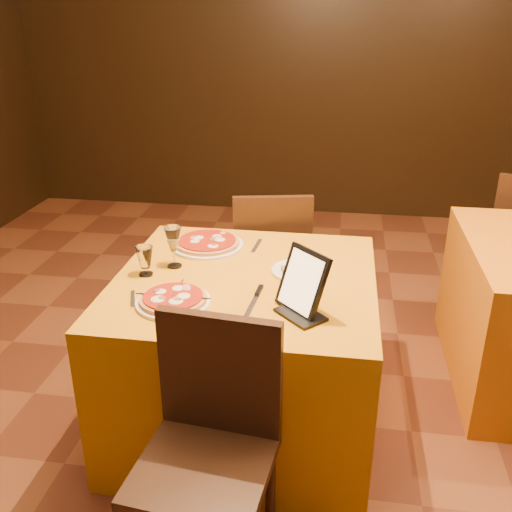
# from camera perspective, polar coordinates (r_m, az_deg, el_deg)

# --- Properties ---
(floor) EXTENTS (6.00, 7.00, 0.01)m
(floor) POSITION_cam_1_polar(r_m,az_deg,el_deg) (2.51, 7.06, -22.68)
(floor) COLOR #5E2D19
(floor) RESTS_ON ground
(wall_back) EXTENTS (6.00, 0.01, 2.80)m
(wall_back) POSITION_cam_1_polar(r_m,az_deg,el_deg) (5.26, 9.46, 18.87)
(wall_back) COLOR black
(wall_back) RESTS_ON floor
(main_table) EXTENTS (1.10, 1.10, 0.75)m
(main_table) POSITION_cam_1_polar(r_m,az_deg,el_deg) (2.61, -1.03, -9.55)
(main_table) COLOR orange
(main_table) RESTS_ON floor
(chair_main_near) EXTENTS (0.45, 0.45, 0.91)m
(chair_main_near) POSITION_cam_1_polar(r_m,az_deg,el_deg) (1.94, -5.33, -20.44)
(chair_main_near) COLOR black
(chair_main_near) RESTS_ON floor
(chair_main_far) EXTENTS (0.53, 0.53, 0.91)m
(chair_main_far) POSITION_cam_1_polar(r_m,az_deg,el_deg) (3.29, 1.38, -0.59)
(chair_main_far) COLOR black
(chair_main_far) RESTS_ON floor
(pizza_near) EXTENTS (0.29, 0.29, 0.03)m
(pizza_near) POSITION_cam_1_polar(r_m,az_deg,el_deg) (2.23, -8.28, -4.41)
(pizza_near) COLOR white
(pizza_near) RESTS_ON main_table
(pizza_far) EXTENTS (0.35, 0.35, 0.03)m
(pizza_far) POSITION_cam_1_polar(r_m,az_deg,el_deg) (2.74, -4.90, 1.23)
(pizza_far) COLOR white
(pizza_far) RESTS_ON main_table
(cutlet_dish) EXTENTS (0.24, 0.24, 0.03)m
(cutlet_dish) POSITION_cam_1_polar(r_m,az_deg,el_deg) (2.47, 4.31, -1.39)
(cutlet_dish) COLOR white
(cutlet_dish) RESTS_ON main_table
(wine_glass) EXTENTS (0.08, 0.08, 0.19)m
(wine_glass) POSITION_cam_1_polar(r_m,az_deg,el_deg) (2.51, -8.25, 0.92)
(wine_glass) COLOR tan
(wine_glass) RESTS_ON main_table
(water_glass) EXTENTS (0.07, 0.07, 0.13)m
(water_glass) POSITION_cam_1_polar(r_m,az_deg,el_deg) (2.47, -11.04, -0.49)
(water_glass) COLOR silver
(water_glass) RESTS_ON main_table
(tablet) EXTENTS (0.22, 0.22, 0.24)m
(tablet) POSITION_cam_1_polar(r_m,az_deg,el_deg) (2.13, 4.68, -2.54)
(tablet) COLOR black
(tablet) RESTS_ON main_table
(knife) EXTENTS (0.04, 0.25, 0.01)m
(knife) POSITION_cam_1_polar(r_m,az_deg,el_deg) (2.23, -0.19, -4.55)
(knife) COLOR silver
(knife) RESTS_ON main_table
(fork_near) EXTENTS (0.06, 0.13, 0.01)m
(fork_near) POSITION_cam_1_polar(r_m,az_deg,el_deg) (2.30, -12.23, -4.21)
(fork_near) COLOR #AEACB3
(fork_near) RESTS_ON main_table
(fork_far) EXTENTS (0.03, 0.17, 0.01)m
(fork_far) POSITION_cam_1_polar(r_m,az_deg,el_deg) (2.74, 0.07, 1.02)
(fork_far) COLOR #B9BAC1
(fork_far) RESTS_ON main_table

